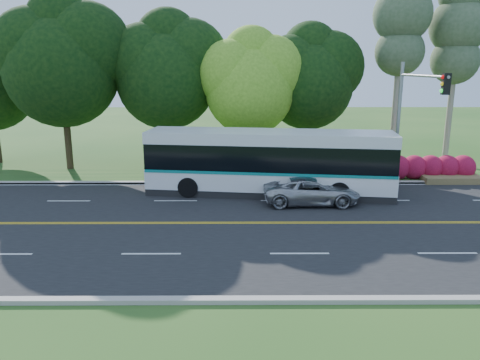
{
  "coord_description": "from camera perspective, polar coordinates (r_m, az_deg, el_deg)",
  "views": [
    {
      "loc": [
        -2.8,
        -19.66,
        6.78
      ],
      "look_at": [
        -2.68,
        2.0,
        1.48
      ],
      "focal_mm": 35.0,
      "sensor_mm": 36.0,
      "label": 1
    }
  ],
  "objects": [
    {
      "name": "curb_north",
      "position": [
        27.78,
        5.48,
        -0.29
      ],
      "size": [
        60.0,
        0.3,
        0.15
      ],
      "primitive_type": "cube",
      "color": "#AAA399",
      "rests_on": "ground"
    },
    {
      "name": "lane_markings",
      "position": [
        20.97,
        7.14,
        -5.18
      ],
      "size": [
        57.6,
        13.82,
        0.0
      ],
      "color": "gold",
      "rests_on": "road"
    },
    {
      "name": "ground",
      "position": [
        20.99,
        7.4,
        -5.23
      ],
      "size": [
        120.0,
        120.0,
        0.0
      ],
      "primitive_type": "plane",
      "color": "#234F1A",
      "rests_on": "ground"
    },
    {
      "name": "curb_south",
      "position": [
        14.47,
        11.22,
        -14.15
      ],
      "size": [
        60.0,
        0.3,
        0.15
      ],
      "primitive_type": "cube",
      "color": "#AAA399",
      "rests_on": "ground"
    },
    {
      "name": "transit_bus",
      "position": [
        25.13,
        3.54,
        2.06
      ],
      "size": [
        13.27,
        4.51,
        3.41
      ],
      "rotation": [
        0.0,
        0.0,
        -0.13
      ],
      "color": "white",
      "rests_on": "road"
    },
    {
      "name": "suv",
      "position": [
        23.74,
        8.69,
        -1.3
      ],
      "size": [
        4.8,
        2.24,
        1.33
      ],
      "primitive_type": "imported",
      "rotation": [
        0.0,
        0.0,
        1.58
      ],
      "color": "#A9AAAE",
      "rests_on": "road"
    },
    {
      "name": "traffic_signal",
      "position": [
        26.82,
        20.18,
        8.4
      ],
      "size": [
        0.42,
        6.1,
        7.0
      ],
      "color": "gray",
      "rests_on": "ground"
    },
    {
      "name": "tree_row",
      "position": [
        31.88,
        -4.68,
        13.6
      ],
      "size": [
        44.7,
        9.1,
        13.84
      ],
      "color": "black",
      "rests_on": "ground"
    },
    {
      "name": "road",
      "position": [
        20.99,
        7.4,
        -5.2
      ],
      "size": [
        60.0,
        14.0,
        0.02
      ],
      "primitive_type": "cube",
      "color": "black",
      "rests_on": "ground"
    },
    {
      "name": "grass_verge",
      "position": [
        29.58,
        5.12,
        0.53
      ],
      "size": [
        60.0,
        4.0,
        0.1
      ],
      "primitive_type": "cube",
      "color": "#234F1A",
      "rests_on": "ground"
    },
    {
      "name": "bougainvillea_hedge",
      "position": [
        30.17,
        19.02,
        1.39
      ],
      "size": [
        9.5,
        2.25,
        1.5
      ],
      "color": "maroon",
      "rests_on": "ground"
    }
  ]
}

